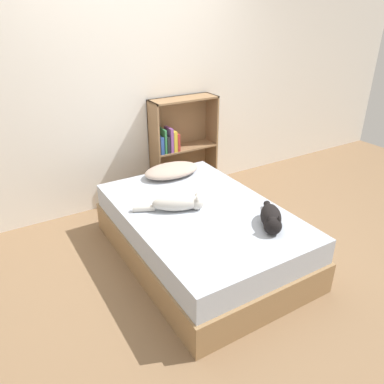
# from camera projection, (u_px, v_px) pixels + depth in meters

# --- Properties ---
(ground_plane) EXTENTS (8.00, 8.00, 0.00)m
(ground_plane) POSITION_uv_depth(u_px,v_px,m) (200.00, 255.00, 3.37)
(ground_plane) COLOR #846647
(wall_back) EXTENTS (8.00, 0.06, 2.50)m
(wall_back) POSITION_uv_depth(u_px,v_px,m) (131.00, 88.00, 3.85)
(wall_back) COLOR white
(wall_back) RESTS_ON ground_plane
(bed) EXTENTS (1.24, 1.87, 0.48)m
(bed) POSITION_uv_depth(u_px,v_px,m) (200.00, 233.00, 3.26)
(bed) COLOR #99754C
(bed) RESTS_ON ground_plane
(pillow) EXTENTS (0.57, 0.34, 0.11)m
(pillow) POSITION_uv_depth(u_px,v_px,m) (172.00, 170.00, 3.75)
(pillow) COLOR #B29E8E
(pillow) RESTS_ON bed
(cat_light) EXTENTS (0.55, 0.34, 0.14)m
(cat_light) POSITION_uv_depth(u_px,v_px,m) (178.00, 203.00, 3.11)
(cat_light) COLOR beige
(cat_light) RESTS_ON bed
(cat_dark) EXTENTS (0.35, 0.43, 0.16)m
(cat_dark) POSITION_uv_depth(u_px,v_px,m) (271.00, 218.00, 2.88)
(cat_dark) COLOR black
(cat_dark) RESTS_ON bed
(bookshelf) EXTENTS (0.76, 0.26, 1.12)m
(bookshelf) POSITION_uv_depth(u_px,v_px,m) (180.00, 145.00, 4.28)
(bookshelf) COLOR #8E6B47
(bookshelf) RESTS_ON ground_plane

